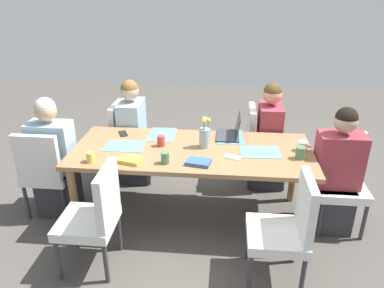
# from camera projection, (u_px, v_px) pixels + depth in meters

# --- Properties ---
(ground_plane) EXTENTS (10.00, 10.00, 0.00)m
(ground_plane) POSITION_uv_depth(u_px,v_px,m) (192.00, 216.00, 3.71)
(ground_plane) COLOR #4C4742
(dining_table) EXTENTS (2.20, 0.93, 0.74)m
(dining_table) POSITION_uv_depth(u_px,v_px,m) (192.00, 156.00, 3.44)
(dining_table) COLOR olive
(dining_table) RESTS_ON ground_plane
(chair_head_left_left_near) EXTENTS (0.44, 0.44, 0.90)m
(chair_head_left_left_near) POSITION_uv_depth(u_px,v_px,m) (46.00, 169.00, 3.56)
(chair_head_left_left_near) COLOR silver
(chair_head_left_left_near) RESTS_ON ground_plane
(person_head_left_left_near) EXTENTS (0.40, 0.36, 1.19)m
(person_head_left_left_near) POSITION_uv_depth(u_px,v_px,m) (55.00, 163.00, 3.61)
(person_head_left_left_near) COLOR #2D2D33
(person_head_left_left_near) RESTS_ON ground_plane
(chair_far_left_mid) EXTENTS (0.44, 0.44, 0.90)m
(chair_far_left_mid) POSITION_uv_depth(u_px,v_px,m) (128.00, 138.00, 4.26)
(chair_far_left_mid) COLOR silver
(chair_far_left_mid) RESTS_ON ground_plane
(person_far_left_mid) EXTENTS (0.36, 0.40, 1.19)m
(person_far_left_mid) POSITION_uv_depth(u_px,v_px,m) (133.00, 138.00, 4.18)
(person_far_left_mid) COLOR #2D2D33
(person_far_left_mid) RESTS_ON ground_plane
(chair_far_left_far) EXTENTS (0.44, 0.44, 0.90)m
(chair_far_left_far) POSITION_uv_depth(u_px,v_px,m) (261.00, 142.00, 4.15)
(chair_far_left_far) COLOR silver
(chair_far_left_far) RESTS_ON ground_plane
(person_far_left_far) EXTENTS (0.36, 0.40, 1.19)m
(person_far_left_far) POSITION_uv_depth(u_px,v_px,m) (268.00, 142.00, 4.07)
(person_far_left_far) COLOR #2D2D33
(person_far_left_far) RESTS_ON ground_plane
(chair_head_right_right_near) EXTENTS (0.44, 0.44, 0.90)m
(chair_head_right_right_near) POSITION_uv_depth(u_px,v_px,m) (340.00, 176.00, 3.43)
(chair_head_right_right_near) COLOR silver
(chair_head_right_right_near) RESTS_ON ground_plane
(person_head_right_right_near) EXTENTS (0.40, 0.36, 1.19)m
(person_head_right_right_near) POSITION_uv_depth(u_px,v_px,m) (336.00, 177.00, 3.36)
(person_head_right_right_near) COLOR #2D2D33
(person_head_right_right_near) RESTS_ON ground_plane
(chair_near_right_mid) EXTENTS (0.44, 0.44, 0.90)m
(chair_near_right_mid) POSITION_uv_depth(u_px,v_px,m) (95.00, 214.00, 2.89)
(chair_near_right_mid) COLOR silver
(chair_near_right_mid) RESTS_ON ground_plane
(chair_near_right_far) EXTENTS (0.44, 0.44, 0.90)m
(chair_near_right_far) POSITION_uv_depth(u_px,v_px,m) (287.00, 226.00, 2.75)
(chair_near_right_far) COLOR silver
(chair_near_right_far) RESTS_ON ground_plane
(flower_vase) EXTENTS (0.10, 0.10, 0.30)m
(flower_vase) POSITION_uv_depth(u_px,v_px,m) (205.00, 135.00, 3.40)
(flower_vase) COLOR #8EA8B7
(flower_vase) RESTS_ON dining_table
(placemat_head_left_left_near) EXTENTS (0.37, 0.27, 0.00)m
(placemat_head_left_left_near) POSITION_uv_depth(u_px,v_px,m) (125.00, 146.00, 3.46)
(placemat_head_left_left_near) COLOR slate
(placemat_head_left_left_near) RESTS_ON dining_table
(placemat_far_left_mid) EXTENTS (0.27, 0.37, 0.00)m
(placemat_far_left_mid) POSITION_uv_depth(u_px,v_px,m) (162.00, 135.00, 3.71)
(placemat_far_left_mid) COLOR slate
(placemat_far_left_mid) RESTS_ON dining_table
(placemat_far_left_far) EXTENTS (0.28, 0.37, 0.00)m
(placemat_far_left_far) POSITION_uv_depth(u_px,v_px,m) (230.00, 137.00, 3.65)
(placemat_far_left_far) COLOR slate
(placemat_far_left_far) RESTS_ON dining_table
(placemat_head_right_right_near) EXTENTS (0.37, 0.28, 0.00)m
(placemat_head_right_right_near) POSITION_uv_depth(u_px,v_px,m) (260.00, 152.00, 3.34)
(placemat_head_right_right_near) COLOR slate
(placemat_head_right_right_near) RESTS_ON dining_table
(laptop_far_left_far) EXTENTS (0.22, 0.32, 0.21)m
(laptop_far_left_far) POSITION_uv_depth(u_px,v_px,m) (231.00, 132.00, 3.65)
(laptop_far_left_far) COLOR #38383D
(laptop_far_left_far) RESTS_ON dining_table
(coffee_mug_near_left) EXTENTS (0.07, 0.07, 0.09)m
(coffee_mug_near_left) POSITION_uv_depth(u_px,v_px,m) (90.00, 157.00, 3.15)
(coffee_mug_near_left) COLOR #DBC64C
(coffee_mug_near_left) RESTS_ON dining_table
(coffee_mug_near_right) EXTENTS (0.09, 0.09, 0.09)m
(coffee_mug_near_right) POSITION_uv_depth(u_px,v_px,m) (302.00, 146.00, 3.36)
(coffee_mug_near_right) COLOR white
(coffee_mug_near_right) RESTS_ON dining_table
(coffee_mug_centre_left) EXTENTS (0.07, 0.07, 0.10)m
(coffee_mug_centre_left) POSITION_uv_depth(u_px,v_px,m) (165.00, 158.00, 3.13)
(coffee_mug_centre_left) COLOR #47704C
(coffee_mug_centre_left) RESTS_ON dining_table
(coffee_mug_centre_right) EXTENTS (0.09, 0.09, 0.11)m
(coffee_mug_centre_right) POSITION_uv_depth(u_px,v_px,m) (301.00, 153.00, 3.21)
(coffee_mug_centre_right) COLOR #47704C
(coffee_mug_centre_right) RESTS_ON dining_table
(coffee_mug_far_left) EXTENTS (0.07, 0.07, 0.10)m
(coffee_mug_far_left) POSITION_uv_depth(u_px,v_px,m) (161.00, 141.00, 3.45)
(coffee_mug_far_left) COLOR #AD3D38
(coffee_mug_far_left) RESTS_ON dining_table
(book_red_cover) EXTENTS (0.23, 0.19, 0.03)m
(book_red_cover) POSITION_uv_depth(u_px,v_px,m) (130.00, 160.00, 3.17)
(book_red_cover) COLOR gold
(book_red_cover) RESTS_ON dining_table
(book_blue_cover) EXTENTS (0.22, 0.18, 0.03)m
(book_blue_cover) POSITION_uv_depth(u_px,v_px,m) (198.00, 162.00, 3.13)
(book_blue_cover) COLOR #335693
(book_blue_cover) RESTS_ON dining_table
(phone_black) EXTENTS (0.13, 0.17, 0.01)m
(phone_black) POSITION_uv_depth(u_px,v_px,m) (123.00, 134.00, 3.73)
(phone_black) COLOR black
(phone_black) RESTS_ON dining_table
(phone_silver) EXTENTS (0.17, 0.12, 0.01)m
(phone_silver) POSITION_uv_depth(u_px,v_px,m) (232.00, 157.00, 3.24)
(phone_silver) COLOR silver
(phone_silver) RESTS_ON dining_table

